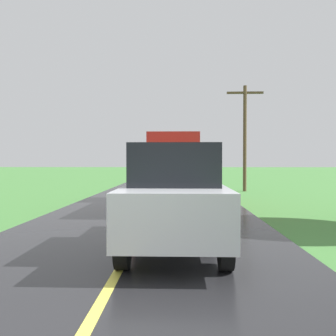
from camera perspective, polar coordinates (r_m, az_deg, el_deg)
The scene contains 3 objects.
banana_truck_near at distance 13.10m, azimuth 0.79°, elevation 0.08°, with size 2.38×5.82×2.80m.
utility_pole_roadside at distance 19.95m, azimuth 12.78°, elevation 5.66°, with size 2.07×0.20×6.02m.
following_car at distance 6.31m, azimuth 1.16°, elevation -4.66°, with size 1.74×4.10×1.92m.
Camera 1 is at (0.90, -2.35, 1.70)m, focal length 36.31 mm.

